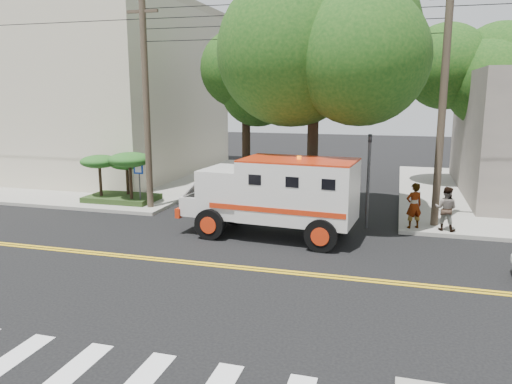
% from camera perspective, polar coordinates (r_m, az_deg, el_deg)
% --- Properties ---
extents(ground, '(100.00, 100.00, 0.00)m').
position_cam_1_polar(ground, '(15.15, -3.63, -8.45)').
color(ground, black).
rests_on(ground, ground).
extents(sidewalk_nw, '(17.00, 17.00, 0.15)m').
position_cam_1_polar(sidewalk_nw, '(32.96, -18.05, 1.92)').
color(sidewalk_nw, gray).
rests_on(sidewalk_nw, ground).
extents(building_left, '(16.00, 14.00, 10.00)m').
position_cam_1_polar(building_left, '(34.95, -19.94, 10.67)').
color(building_left, beige).
rests_on(building_left, sidewalk_nw).
extents(utility_pole_left, '(0.28, 0.28, 9.00)m').
position_cam_1_polar(utility_pole_left, '(22.05, -12.42, 9.43)').
color(utility_pole_left, '#382D23').
rests_on(utility_pole_left, ground).
extents(utility_pole_right, '(0.28, 0.28, 9.00)m').
position_cam_1_polar(utility_pole_right, '(19.68, 20.51, 8.80)').
color(utility_pole_right, '#382D23').
rests_on(utility_pole_right, ground).
extents(tree_main, '(6.08, 5.70, 9.85)m').
position_cam_1_polar(tree_main, '(19.95, 7.92, 17.19)').
color(tree_main, black).
rests_on(tree_main, ground).
extents(tree_left, '(4.48, 4.20, 7.70)m').
position_cam_1_polar(tree_left, '(26.31, -0.61, 12.62)').
color(tree_left, black).
rests_on(tree_left, ground).
extents(tree_right, '(4.80, 4.50, 8.20)m').
position_cam_1_polar(tree_right, '(29.48, 24.39, 12.20)').
color(tree_right, black).
rests_on(tree_right, ground).
extents(traffic_signal, '(0.15, 0.18, 3.60)m').
position_cam_1_polar(traffic_signal, '(19.26, 12.75, 2.39)').
color(traffic_signal, '#3F3F42').
rests_on(traffic_signal, ground).
extents(accessibility_sign, '(0.45, 0.10, 2.02)m').
position_cam_1_polar(accessibility_sign, '(22.79, -13.21, 1.52)').
color(accessibility_sign, '#3F3F42').
rests_on(accessibility_sign, ground).
extents(palm_planter, '(3.52, 2.63, 2.36)m').
position_cam_1_polar(palm_planter, '(23.75, -15.32, 2.49)').
color(palm_planter, '#1E3314').
rests_on(palm_planter, sidewalk_nw).
extents(armored_truck, '(6.46, 2.98, 2.86)m').
position_cam_1_polar(armored_truck, '(17.71, 2.35, -0.06)').
color(armored_truck, silver).
rests_on(armored_truck, ground).
extents(pedestrian_a, '(0.74, 0.65, 1.71)m').
position_cam_1_polar(pedestrian_a, '(19.37, 17.60, -1.49)').
color(pedestrian_a, gray).
rests_on(pedestrian_a, sidewalk_ne).
extents(pedestrian_b, '(0.93, 0.82, 1.63)m').
position_cam_1_polar(pedestrian_b, '(19.45, 20.88, -1.78)').
color(pedestrian_b, gray).
rests_on(pedestrian_b, sidewalk_ne).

